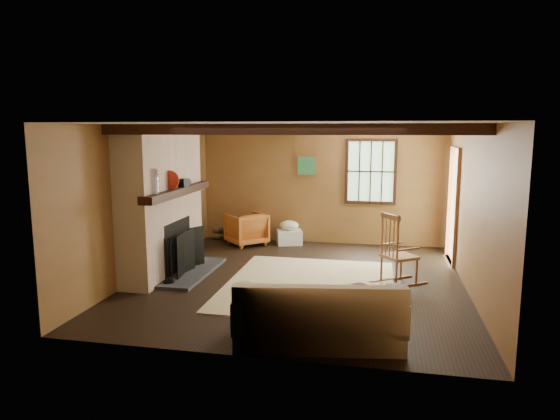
% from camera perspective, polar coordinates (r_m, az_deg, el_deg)
% --- Properties ---
extents(ground, '(5.50, 5.50, 0.00)m').
position_cam_1_polar(ground, '(7.89, 2.15, -8.00)').
color(ground, black).
rests_on(ground, ground).
extents(room_envelope, '(5.02, 5.52, 2.44)m').
position_cam_1_polar(room_envelope, '(7.79, 4.14, 4.03)').
color(room_envelope, brown).
rests_on(room_envelope, ground).
extents(fireplace, '(1.02, 2.30, 2.40)m').
position_cam_1_polar(fireplace, '(8.29, -13.15, 0.43)').
color(fireplace, '#A66640').
rests_on(fireplace, ground).
extents(rug, '(2.50, 3.00, 0.01)m').
position_cam_1_polar(rug, '(7.67, 3.39, -8.49)').
color(rug, '#CEB589').
rests_on(rug, ground).
extents(rocking_chair, '(0.89, 0.80, 1.10)m').
position_cam_1_polar(rocking_chair, '(7.79, 13.25, -4.92)').
color(rocking_chair, tan).
rests_on(rocking_chair, ground).
extents(sofa, '(1.94, 1.09, 0.74)m').
position_cam_1_polar(sofa, '(5.60, 4.49, -12.45)').
color(sofa, white).
rests_on(sofa, ground).
extents(firewood_pile, '(0.73, 0.13, 0.27)m').
position_cam_1_polar(firewood_pile, '(10.75, -5.77, -2.69)').
color(firewood_pile, brown).
rests_on(firewood_pile, ground).
extents(laundry_basket, '(0.60, 0.52, 0.30)m').
position_cam_1_polar(laundry_basket, '(10.26, 1.06, -3.11)').
color(laundry_basket, white).
rests_on(laundry_basket, ground).
extents(basket_pillow, '(0.43, 0.36, 0.19)m').
position_cam_1_polar(basket_pillow, '(10.21, 1.06, -1.76)').
color(basket_pillow, white).
rests_on(basket_pillow, laundry_basket).
extents(armchair, '(1.01, 1.01, 0.66)m').
position_cam_1_polar(armchair, '(10.21, -3.86, -2.17)').
color(armchair, '#BF6026').
rests_on(armchair, ground).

